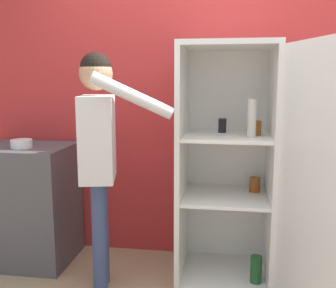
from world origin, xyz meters
The scene contains 5 objects.
wall_back centered at (0.00, 0.98, 1.27)m, with size 7.00×0.06×2.55m.
refrigerator centered at (0.33, 0.52, 0.85)m, with size 0.91×1.26×1.70m.
person centered at (-0.62, 0.30, 1.05)m, with size 0.68×0.50×1.63m.
counter centered at (-1.35, 0.64, 0.47)m, with size 0.71×0.58×0.94m.
bowl centered at (-1.33, 0.56, 0.97)m, with size 0.16×0.16×0.06m.
Camera 1 is at (0.23, -2.17, 1.46)m, focal length 42.00 mm.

